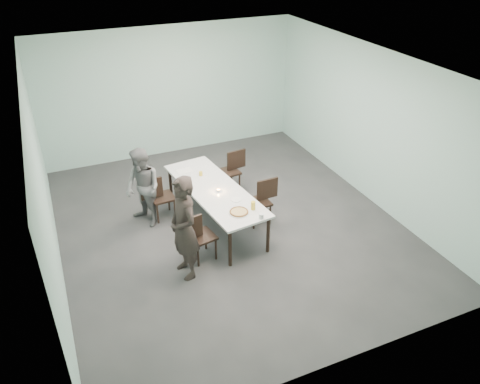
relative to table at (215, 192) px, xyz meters
name	(u,v)px	position (x,y,z in m)	size (l,w,h in m)	color
ground	(228,224)	(0.21, -0.12, -0.69)	(7.00, 7.00, 0.00)	#333335
room_shell	(227,124)	(0.21, -0.12, 1.33)	(6.02, 7.02, 3.01)	#A6D1C9
table	(215,192)	(0.00, 0.00, 0.00)	(1.21, 2.69, 0.75)	white
chair_near_left	(197,235)	(-0.65, -0.88, -0.19)	(0.64, 0.49, 0.87)	black
chair_far_left	(158,195)	(-0.91, 0.61, -0.19)	(0.62, 0.45, 0.87)	black
chair_near_right	(262,198)	(0.83, -0.26, -0.19)	(0.62, 0.44, 0.87)	black
chair_far_right	(232,168)	(0.78, 1.07, -0.19)	(0.63, 0.46, 0.87)	black
diner_near	(184,228)	(-0.93, -1.15, 0.18)	(0.64, 0.42, 1.75)	black
diner_far	(143,188)	(-1.18, 0.54, 0.06)	(0.73, 0.57, 1.51)	slate
pizza	(239,212)	(0.09, -0.91, 0.08)	(0.34, 0.34, 0.04)	white
side_plate	(236,200)	(0.21, -0.51, 0.06)	(0.18, 0.18, 0.01)	white
beer_glass	(253,206)	(0.35, -0.90, 0.13)	(0.08, 0.08, 0.15)	gold
water_tumbler	(261,216)	(0.36, -1.21, 0.10)	(0.08, 0.08, 0.09)	silver
tealight	(218,191)	(0.03, -0.12, 0.08)	(0.06, 0.06, 0.05)	silver
amber_tumbler	(201,174)	(-0.06, 0.58, 0.10)	(0.07, 0.07, 0.08)	gold
menu	(184,171)	(-0.29, 0.88, 0.06)	(0.30, 0.22, 0.01)	silver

